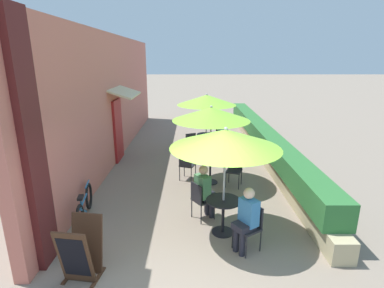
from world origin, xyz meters
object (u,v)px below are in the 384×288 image
(seated_patron_near_left, at_px, (246,217))
(patio_umbrella_far, at_px, (207,100))
(cafe_chair_near_left, at_px, (250,224))
(patio_table_far, at_px, (206,140))
(coffee_cup_far, at_px, (208,133))
(patio_umbrella_mid, at_px, (211,114))
(seated_patron_far_left, at_px, (223,134))
(patio_table_near, at_px, (223,210))
(patio_table_mid, at_px, (210,166))
(cafe_chair_mid_right, at_px, (235,168))
(cafe_chair_mid_left, at_px, (187,164))
(menu_board, at_px, (81,251))
(cafe_chair_near_right, at_px, (200,198))
(seated_patron_near_right, at_px, (204,189))
(cafe_chair_far_right, at_px, (190,142))
(cafe_chair_far_left, at_px, (222,138))
(patio_umbrella_near, at_px, (225,139))
(bicycle_leaning, at_px, (85,206))

(seated_patron_near_left, height_order, patio_umbrella_far, patio_umbrella_far)
(cafe_chair_near_left, distance_m, patio_table_far, 5.83)
(patio_umbrella_far, xyz_separation_m, coffee_cup_far, (0.06, -0.07, -1.21))
(patio_umbrella_mid, xyz_separation_m, seated_patron_far_left, (0.66, 2.95, -1.31))
(patio_table_near, bearing_deg, patio_table_mid, 92.49)
(cafe_chair_mid_right, bearing_deg, patio_umbrella_mid, 6.37)
(cafe_chair_near_left, xyz_separation_m, cafe_chair_mid_left, (-1.22, 3.24, 0.00))
(menu_board, bearing_deg, seated_patron_far_left, 74.81)
(seated_patron_near_left, distance_m, cafe_chair_mid_left, 3.49)
(patio_table_near, relative_size, cafe_chair_near_left, 0.84)
(cafe_chair_mid_left, bearing_deg, cafe_chair_near_right, -60.87)
(patio_umbrella_mid, height_order, patio_umbrella_far, same)
(seated_patron_near_right, bearing_deg, cafe_chair_far_right, 150.88)
(seated_patron_near_right, height_order, patio_table_mid, seated_patron_near_right)
(seated_patron_near_right, bearing_deg, cafe_chair_far_left, 136.47)
(patio_table_near, xyz_separation_m, seated_patron_far_left, (0.55, 5.49, 0.19))
(patio_umbrella_mid, bearing_deg, cafe_chair_near_left, -79.75)
(seated_patron_near_right, distance_m, cafe_chair_far_right, 4.38)
(seated_patron_near_right, distance_m, patio_table_far, 4.69)
(patio_table_near, xyz_separation_m, patio_table_mid, (-0.11, 2.55, 0.00))
(seated_patron_near_right, distance_m, cafe_chair_far_left, 5.09)
(seated_patron_near_right, distance_m, seated_patron_far_left, 4.99)
(seated_patron_near_right, xyz_separation_m, patio_table_mid, (0.24, 1.96, -0.19))
(cafe_chair_near_right, height_order, seated_patron_near_right, seated_patron_near_right)
(seated_patron_far_left, height_order, menu_board, seated_patron_far_left)
(cafe_chair_mid_right, xyz_separation_m, coffee_cup_far, (-0.60, 2.82, 0.26))
(cafe_chair_near_left, bearing_deg, cafe_chair_mid_right, -36.06)
(seated_patron_near_left, bearing_deg, cafe_chair_far_left, -35.24)
(patio_umbrella_near, height_order, seated_patron_near_left, patio_umbrella_near)
(cafe_chair_near_left, distance_m, bicycle_leaning, 3.57)
(seated_patron_far_left, bearing_deg, menu_board, 44.70)
(cafe_chair_mid_left, distance_m, seated_patron_far_left, 3.09)
(cafe_chair_near_right, xyz_separation_m, cafe_chair_mid_left, (-0.33, 2.19, 0.00))
(seated_patron_near_left, bearing_deg, cafe_chair_near_left, -90.00)
(seated_patron_near_left, distance_m, coffee_cup_far, 5.80)
(seated_patron_near_right, height_order, patio_umbrella_mid, patio_umbrella_mid)
(patio_table_near, bearing_deg, patio_umbrella_far, 91.12)
(cafe_chair_mid_right, relative_size, patio_table_far, 1.19)
(patio_umbrella_far, bearing_deg, patio_umbrella_mid, -90.15)
(patio_table_near, xyz_separation_m, patio_umbrella_near, (0.00, 0.00, 1.49))
(coffee_cup_far, bearing_deg, cafe_chair_mid_left, -106.51)
(coffee_cup_far, bearing_deg, patio_table_near, -89.54)
(bicycle_leaning, xyz_separation_m, menu_board, (0.58, -1.78, 0.16))
(patio_table_near, xyz_separation_m, patio_umbrella_far, (-0.10, 5.27, 1.49))
(seated_patron_near_left, xyz_separation_m, cafe_chair_near_right, (-0.80, 1.12, -0.17))
(cafe_chair_near_left, relative_size, patio_umbrella_mid, 0.39)
(patio_umbrella_mid, bearing_deg, cafe_chair_mid_right, -14.06)
(cafe_chair_near_right, bearing_deg, cafe_chair_near_left, 6.37)
(seated_patron_near_right, bearing_deg, patio_table_far, 143.13)
(patio_umbrella_mid, bearing_deg, cafe_chair_mid_left, 165.94)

